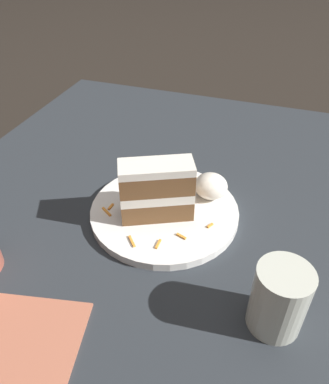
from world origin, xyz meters
The scene contains 8 objects.
ground_plane centered at (0.00, 0.00, 0.00)m, with size 6.00×6.00×0.00m, color black.
dining_table centered at (0.00, 0.00, 0.01)m, with size 0.94×1.10×0.03m, color #282D33.
plate centered at (-0.01, 0.02, 0.04)m, with size 0.27×0.27×0.01m, color white.
cake_slice centered at (-0.01, 0.00, 0.10)m, with size 0.13×0.10×0.11m.
cream_dollop centered at (0.06, 0.08, 0.07)m, with size 0.06×0.06×0.05m, color white.
orange_garnish centered at (-0.01, 0.11, 0.05)m, with size 0.06×0.06×0.01m, color orange.
carrot_shreds_scatter centered at (-0.04, 0.01, 0.04)m, with size 0.20×0.19×0.00m.
drinking_glass centered at (0.20, -0.14, 0.07)m, with size 0.07×0.07×0.10m.
Camera 1 is at (0.16, -0.47, 0.48)m, focal length 35.00 mm.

